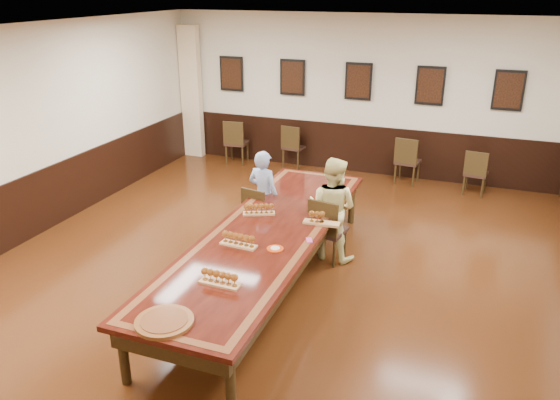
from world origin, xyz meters
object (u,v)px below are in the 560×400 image
at_px(spare_chair_d, 476,172).
at_px(chair_man, 260,213).
at_px(spare_chair_c, 408,160).
at_px(conference_table, 266,241).
at_px(carved_platter, 164,321).
at_px(spare_chair_b, 294,146).
at_px(person_man, 263,195).
at_px(person_woman, 332,209).
at_px(spare_chair_a, 237,141).
at_px(chair_woman, 328,229).

bearing_deg(spare_chair_d, chair_man, 54.45).
xyz_separation_m(chair_man, spare_chair_c, (1.73, 3.43, 0.03)).
relative_size(conference_table, carved_platter, 7.09).
xyz_separation_m(spare_chair_b, person_man, (0.74, -3.57, 0.24)).
bearing_deg(spare_chair_c, conference_table, 83.24).
xyz_separation_m(spare_chair_c, conference_table, (-1.15, -4.62, 0.14)).
bearing_deg(chair_man, spare_chair_c, -105.15).
bearing_deg(spare_chair_b, person_woman, 123.40).
bearing_deg(person_woman, spare_chair_a, -39.38).
bearing_deg(spare_chair_a, spare_chair_c, 172.95).
distance_m(spare_chair_a, person_woman, 4.81).
bearing_deg(spare_chair_b, chair_woman, 122.61).
distance_m(spare_chair_b, carved_platter, 7.19).
bearing_deg(person_man, conference_table, 125.42).
bearing_deg(conference_table, spare_chair_b, 105.12).
distance_m(person_woman, carved_platter, 3.34).
distance_m(spare_chair_a, spare_chair_c, 3.73).
distance_m(chair_man, carved_platter, 3.47).
distance_m(person_man, person_woman, 1.18).
xyz_separation_m(spare_chair_c, person_woman, (-0.56, -3.59, 0.28)).
xyz_separation_m(person_woman, carved_platter, (-0.72, -3.26, 0.02)).
distance_m(chair_man, chair_woman, 1.19).
xyz_separation_m(spare_chair_a, spare_chair_d, (5.02, -0.18, -0.05)).
bearing_deg(person_woman, spare_chair_d, -109.09).
xyz_separation_m(spare_chair_b, person_woman, (1.90, -3.82, 0.29)).
xyz_separation_m(person_woman, conference_table, (-0.59, -1.03, -0.14)).
xyz_separation_m(chair_woman, carved_platter, (-0.70, -3.16, 0.29)).
bearing_deg(chair_woman, chair_man, -3.49).
bearing_deg(person_woman, conference_table, 69.50).
xyz_separation_m(person_man, person_woman, (1.16, -0.25, 0.05)).
bearing_deg(spare_chair_c, chair_man, 70.39).
xyz_separation_m(spare_chair_c, carved_platter, (-1.28, -6.86, 0.30)).
distance_m(spare_chair_d, person_woman, 3.91).
relative_size(chair_man, spare_chair_b, 0.96).
bearing_deg(spare_chair_b, chair_man, 108.16).
bearing_deg(chair_woman, conference_table, 67.62).
bearing_deg(chair_woman, carved_platter, 86.72).
xyz_separation_m(spare_chair_b, spare_chair_d, (3.75, -0.39, -0.03)).
relative_size(spare_chair_a, conference_table, 0.19).
height_order(spare_chair_a, conference_table, spare_chair_a).
relative_size(spare_chair_b, carved_platter, 1.31).
xyz_separation_m(conference_table, carved_platter, (-0.13, -2.23, 0.16)).
relative_size(person_man, person_woman, 0.94).
relative_size(chair_woman, spare_chair_d, 1.11).
bearing_deg(spare_chair_a, person_woman, 124.47).
xyz_separation_m(chair_man, spare_chair_a, (-2.00, 3.44, 0.04)).
height_order(chair_woman, conference_table, chair_woman).
bearing_deg(person_man, spare_chair_c, -105.53).
bearing_deg(spare_chair_d, chair_woman, 69.39).
height_order(person_man, carved_platter, person_man).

